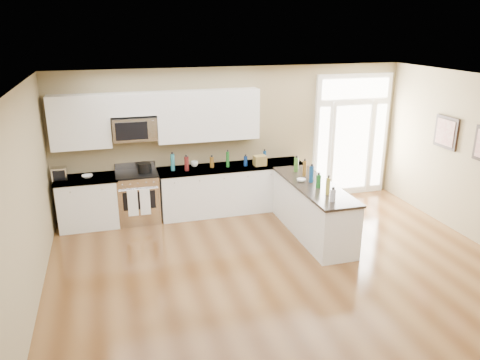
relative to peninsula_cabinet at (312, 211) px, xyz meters
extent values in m
plane|color=#523217|center=(-0.93, -2.24, -0.43)|extent=(8.00, 8.00, 0.00)
plane|color=#91815C|center=(-0.93, 1.76, 0.97)|extent=(7.00, 0.00, 7.00)
plane|color=#91815C|center=(-4.42, -2.24, 0.97)|extent=(0.00, 8.00, 8.00)
plane|color=white|center=(-0.93, -2.24, 2.37)|extent=(8.00, 8.00, 0.00)
cube|color=white|center=(-3.80, 1.45, 0.02)|extent=(1.06, 0.62, 0.90)
cube|color=black|center=(-3.80, 1.45, -0.38)|extent=(1.02, 0.52, 0.10)
cube|color=black|center=(-3.80, 1.45, 0.49)|extent=(1.10, 0.66, 0.04)
cube|color=white|center=(-1.08, 1.45, 0.02)|extent=(2.81, 0.62, 0.90)
cube|color=black|center=(-1.08, 1.45, -0.38)|extent=(2.77, 0.52, 0.10)
cube|color=black|center=(-1.08, 1.45, 0.49)|extent=(2.85, 0.66, 0.04)
cube|color=white|center=(0.00, 0.00, 0.02)|extent=(0.65, 2.28, 0.90)
cube|color=black|center=(0.00, 0.00, -0.38)|extent=(0.61, 2.18, 0.10)
cube|color=black|center=(0.00, 0.00, 0.49)|extent=(0.69, 2.32, 0.04)
cube|color=white|center=(-3.81, 1.59, 1.49)|extent=(1.04, 0.33, 0.95)
cube|color=white|center=(-1.50, 1.59, 1.49)|extent=(1.94, 0.33, 0.95)
cube|color=white|center=(-2.88, 1.59, 1.77)|extent=(0.82, 0.33, 0.40)
cube|color=silver|center=(-2.88, 1.56, 1.33)|extent=(0.78, 0.40, 0.42)
cube|color=black|center=(-2.94, 1.35, 1.33)|extent=(0.56, 0.01, 0.32)
cube|color=white|center=(1.62, 1.72, 0.87)|extent=(1.70, 0.08, 2.60)
cube|color=white|center=(1.62, 1.67, 0.62)|extent=(0.78, 0.02, 1.80)
cube|color=white|center=(0.96, 1.67, 0.62)|extent=(0.22, 0.02, 1.80)
cube|color=white|center=(2.28, 1.67, 0.62)|extent=(0.22, 0.02, 1.80)
cube|color=white|center=(1.62, 1.67, 1.87)|extent=(1.50, 0.02, 0.40)
cube|color=black|center=(2.54, -0.04, 1.27)|extent=(0.04, 0.58, 0.58)
cube|color=brown|center=(2.52, -0.04, 1.27)|extent=(0.01, 0.46, 0.46)
cube|color=silver|center=(-2.90, 1.45, 0.03)|extent=(0.76, 0.62, 0.92)
cube|color=black|center=(-2.90, 1.45, 0.50)|extent=(0.76, 0.60, 0.03)
cube|color=silver|center=(-2.90, 1.75, 0.58)|extent=(0.76, 0.04, 0.14)
cube|color=black|center=(-2.90, 1.13, 0.09)|extent=(0.58, 0.01, 0.34)
cylinder|color=silver|center=(-2.90, 1.11, 0.31)|extent=(0.70, 0.02, 0.02)
cube|color=white|center=(-3.02, 1.10, 0.07)|extent=(0.18, 0.02, 0.50)
cube|color=white|center=(-2.80, 1.10, 0.07)|extent=(0.18, 0.02, 0.50)
cylinder|color=black|center=(-2.75, 1.45, 0.61)|extent=(0.34, 0.34, 0.20)
cube|color=silver|center=(-4.23, 1.47, 0.62)|extent=(0.26, 0.20, 0.22)
cube|color=olive|center=(-0.55, 1.32, 0.60)|extent=(0.25, 0.19, 0.19)
imported|color=white|center=(-3.77, 1.44, 0.53)|extent=(0.21, 0.21, 0.05)
imported|color=white|center=(-0.16, 0.18, 0.53)|extent=(0.19, 0.19, 0.05)
imported|color=white|center=(-1.79, 1.58, 0.56)|extent=(0.18, 0.18, 0.11)
cylinder|color=#19591E|center=(-0.01, -0.19, 0.62)|extent=(0.08, 0.08, 0.23)
cylinder|color=navy|center=(-0.38, 1.54, 0.62)|extent=(0.06, 0.06, 0.22)
cylinder|color=brown|center=(-1.48, 1.45, 0.61)|extent=(0.08, 0.08, 0.20)
cylinder|color=olive|center=(-0.01, -0.54, 0.65)|extent=(0.07, 0.07, 0.29)
cylinder|color=#26727F|center=(-2.23, 1.46, 0.66)|extent=(0.08, 0.08, 0.31)
cylinder|color=#591919|center=(-1.98, 1.38, 0.64)|extent=(0.08, 0.08, 0.27)
cylinder|color=#B2B2B7|center=(-0.07, -0.84, 0.60)|extent=(0.09, 0.09, 0.19)
cylinder|color=navy|center=(-0.83, 1.36, 0.60)|extent=(0.07, 0.07, 0.19)
cylinder|color=#3F7226|center=(-0.02, 0.76, 0.64)|extent=(0.09, 0.09, 0.26)
cylinder|color=#19591E|center=(-1.18, 1.39, 0.66)|extent=(0.06, 0.06, 0.30)
cylinder|color=navy|center=(0.00, 0.11, 0.65)|extent=(0.08, 0.08, 0.29)
cylinder|color=brown|center=(0.02, 0.46, 0.65)|extent=(0.07, 0.07, 0.28)
camera|label=1|loc=(-3.32, -6.98, 3.13)|focal=35.00mm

